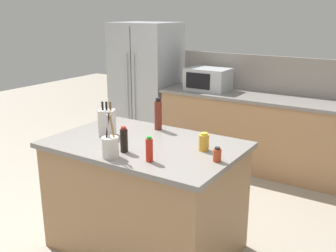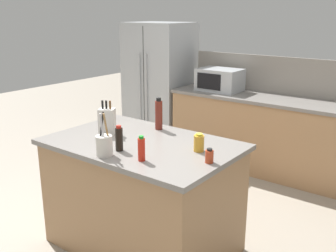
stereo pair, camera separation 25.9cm
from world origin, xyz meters
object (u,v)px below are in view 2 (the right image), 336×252
hot_sauce_bottle (141,149)px  soy_sauce_bottle (120,139)px  microwave (220,80)px  vinegar_bottle (159,115)px  honey_jar (199,143)px  refrigerator (160,85)px  utensil_crock (104,145)px  spice_jar_paprika (209,156)px  knife_block (107,121)px

hot_sauce_bottle → soy_sauce_bottle: 0.27m
microwave → vinegar_bottle: bearing=-76.2°
hot_sauce_bottle → honey_jar: 0.46m
refrigerator → utensil_crock: 3.09m
utensil_crock → honey_jar: 0.69m
refrigerator → spice_jar_paprika: 3.23m
soy_sauce_bottle → spice_jar_paprika: soy_sauce_bottle is taller
knife_block → honey_jar: 0.86m
hot_sauce_bottle → soy_sauce_bottle: (-0.26, 0.06, 0.01)m
microwave → soy_sauce_bottle: (0.56, -2.45, -0.05)m
knife_block → hot_sauce_bottle: bearing=-53.8°
knife_block → utensil_crock: size_ratio=0.91×
refrigerator → knife_block: bearing=-61.6°
refrigerator → knife_block: size_ratio=6.17×
utensil_crock → spice_jar_paprika: bearing=26.8°
hot_sauce_bottle → spice_jar_paprika: hot_sauce_bottle is taller
refrigerator → soy_sauce_bottle: (1.60, -2.50, 0.14)m
hot_sauce_bottle → vinegar_bottle: (-0.38, 0.67, 0.05)m
knife_block → utensil_crock: bearing=-75.8°
utensil_crock → hot_sauce_bottle: bearing=17.6°
vinegar_bottle → utensil_crock: bearing=-82.6°
microwave → knife_block: knife_block is taller
utensil_crock → hot_sauce_bottle: (0.28, 0.09, 0.00)m
refrigerator → knife_block: refrigerator is taller
soy_sauce_bottle → hot_sauce_bottle: bearing=-11.9°
vinegar_bottle → spice_jar_paprika: bearing=-28.1°
hot_sauce_bottle → honey_jar: bearing=62.1°
spice_jar_paprika → knife_block: bearing=177.8°
vinegar_bottle → hot_sauce_bottle: bearing=-60.5°
honey_jar → spice_jar_paprika: size_ratio=1.33×
utensil_crock → hot_sauce_bottle: utensil_crock is taller
knife_block → hot_sauce_bottle: knife_block is taller
soy_sauce_bottle → vinegar_bottle: bearing=100.4°
knife_block → vinegar_bottle: (0.26, 0.37, 0.02)m
vinegar_bottle → soy_sauce_bottle: vinegar_bottle is taller
microwave → hot_sauce_bottle: 2.64m
utensil_crock → soy_sauce_bottle: (0.01, 0.14, 0.01)m
honey_jar → knife_block: bearing=-172.5°
microwave → knife_block: size_ratio=1.90×
knife_block → honey_jar: bearing=-21.7°
honey_jar → soy_sauce_bottle: size_ratio=0.70×
utensil_crock → honey_jar: utensil_crock is taller
knife_block → spice_jar_paprika: 1.03m
utensil_crock → soy_sauce_bottle: size_ratio=1.64×
vinegar_bottle → spice_jar_paprika: size_ratio=2.75×
refrigerator → hot_sauce_bottle: size_ratio=9.87×
utensil_crock → spice_jar_paprika: size_ratio=3.11×
spice_jar_paprika → vinegar_bottle: bearing=151.9°
knife_block → vinegar_bottle: size_ratio=1.02×
knife_block → utensil_crock: (0.36, -0.38, -0.03)m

